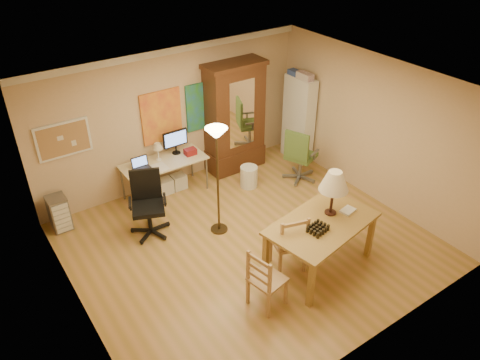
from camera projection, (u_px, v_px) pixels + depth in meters
floor at (249, 243)px, 7.83m from camera, size 5.50×5.50×0.00m
crown_molding at (169, 51)px, 8.14m from camera, size 5.50×0.08×0.12m
corkboard at (64, 140)px, 7.77m from camera, size 0.90×0.04×0.62m
art_panel_left at (162, 117)px, 8.66m from camera, size 0.80×0.04×1.00m
art_panel_right at (203, 106)px, 9.09m from camera, size 0.75×0.04×0.95m
dining_table at (326, 210)px, 6.93m from camera, size 1.83×1.29×1.58m
ladder_chair_back at (289, 244)px, 7.09m from camera, size 0.58×0.57×1.02m
ladder_chair_left at (266, 281)px, 6.45m from camera, size 0.51×0.52×0.97m
torchiere_lamp at (217, 151)px, 7.30m from camera, size 0.36×0.36×1.96m
computer_desk at (165, 173)px, 8.90m from camera, size 1.59×0.69×1.20m
office_chair_black at (150, 217)px, 7.94m from camera, size 0.70×0.70×1.14m
office_chair_green at (299, 166)px, 9.38m from camera, size 0.70×0.70×1.14m
drawer_cart at (59, 213)px, 8.03m from camera, size 0.31×0.37×0.62m
armoire at (235, 124)px, 9.45m from camera, size 1.24×0.59×2.27m
bookshelf at (298, 119)px, 9.82m from camera, size 0.28×0.73×1.84m
wastebin at (249, 177)px, 9.21m from camera, size 0.35×0.35×0.43m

